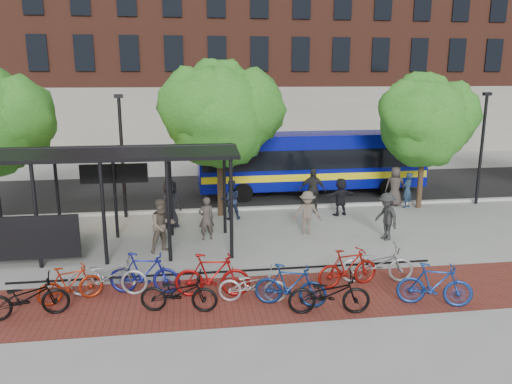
{
  "coord_description": "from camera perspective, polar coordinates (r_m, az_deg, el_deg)",
  "views": [
    {
      "loc": [
        -4.39,
        -17.33,
        5.91
      ],
      "look_at": [
        -1.83,
        0.69,
        1.6
      ],
      "focal_mm": 35.0,
      "sensor_mm": 36.0,
      "label": 1
    }
  ],
  "objects": [
    {
      "name": "ground",
      "position": [
        18.83,
        5.84,
        -5.04
      ],
      "size": [
        160.0,
        160.0,
        0.0
      ],
      "primitive_type": "plane",
      "color": "#9E9E99",
      "rests_on": "ground"
    },
    {
      "name": "asphalt_street",
      "position": [
        26.38,
        1.7,
        0.39
      ],
      "size": [
        160.0,
        8.0,
        0.01
      ],
      "primitive_type": "cube",
      "color": "black",
      "rests_on": "ground"
    },
    {
      "name": "curb",
      "position": [
        22.55,
        3.43,
        -1.73
      ],
      "size": [
        160.0,
        0.25,
        0.12
      ],
      "primitive_type": "cube",
      "color": "#B7B7B2",
      "rests_on": "ground"
    },
    {
      "name": "brick_strip",
      "position": [
        13.88,
        2.67,
        -11.88
      ],
      "size": [
        24.0,
        3.0,
        0.01
      ],
      "primitive_type": "cube",
      "color": "maroon",
      "rests_on": "ground"
    },
    {
      "name": "bike_rack_rail",
      "position": [
        14.53,
        -3.13,
        -10.7
      ],
      "size": [
        12.0,
        0.05,
        0.95
      ],
      "primitive_type": "cube",
      "color": "black",
      "rests_on": "ground"
    },
    {
      "name": "building_brick",
      "position": [
        45.84,
        10.79,
        18.23
      ],
      "size": [
        55.0,
        14.0,
        20.0
      ],
      "primitive_type": "cube",
      "color": "brown",
      "rests_on": "ground"
    },
    {
      "name": "bus_shelter",
      "position": [
        17.51,
        -20.33,
        2.92
      ],
      "size": [
        10.6,
        3.07,
        3.6
      ],
      "color": "black",
      "rests_on": "ground"
    },
    {
      "name": "tree_b",
      "position": [
        20.79,
        -4.02,
        9.29
      ],
      "size": [
        5.15,
        4.2,
        6.47
      ],
      "color": "#382619",
      "rests_on": "ground"
    },
    {
      "name": "tree_c",
      "position": [
        23.26,
        18.92,
        8.04
      ],
      "size": [
        4.66,
        3.8,
        5.92
      ],
      "color": "#382619",
      "rests_on": "ground"
    },
    {
      "name": "lamp_post_left",
      "position": [
        21.33,
        -15.06,
        4.34
      ],
      "size": [
        0.35,
        0.2,
        5.12
      ],
      "color": "black",
      "rests_on": "ground"
    },
    {
      "name": "lamp_post_right",
      "position": [
        25.05,
        24.41,
        4.88
      ],
      "size": [
        0.35,
        0.2,
        5.12
      ],
      "color": "black",
      "rests_on": "ground"
    },
    {
      "name": "bus",
      "position": [
        25.19,
        6.35,
        3.75
      ],
      "size": [
        11.35,
        2.86,
        3.05
      ],
      "rotation": [
        0.0,
        0.0,
        0.02
      ],
      "color": "#070E8F",
      "rests_on": "ground"
    },
    {
      "name": "bike_0",
      "position": [
        13.82,
        -24.77,
        -10.89
      ],
      "size": [
        2.11,
        1.02,
        1.06
      ],
      "primitive_type": "imported",
      "rotation": [
        0.0,
        0.0,
        1.73
      ],
      "color": "black",
      "rests_on": "ground"
    },
    {
      "name": "bike_1",
      "position": [
        14.27,
        -20.46,
        -9.82
      ],
      "size": [
        1.75,
        1.05,
        1.02
      ],
      "primitive_type": "imported",
      "rotation": [
        0.0,
        0.0,
        1.93
      ],
      "color": "#9F270E",
      "rests_on": "ground"
    },
    {
      "name": "bike_2",
      "position": [
        14.33,
        -16.61,
        -9.16
      ],
      "size": [
        2.21,
        0.91,
        1.13
      ],
      "primitive_type": "imported",
      "rotation": [
        0.0,
        0.0,
        1.5
      ],
      "color": "#979699",
      "rests_on": "ground"
    },
    {
      "name": "bike_3",
      "position": [
        14.17,
        -12.63,
        -9.07
      ],
      "size": [
        2.04,
        0.93,
        1.18
      ],
      "primitive_type": "imported",
      "rotation": [
        0.0,
        0.0,
        1.37
      ],
      "color": "navy",
      "rests_on": "ground"
    },
    {
      "name": "bike_4",
      "position": [
        13.04,
        -8.81,
        -11.28
      ],
      "size": [
        2.06,
        1.02,
        1.04
      ],
      "primitive_type": "imported",
      "rotation": [
        0.0,
        0.0,
        1.4
      ],
      "color": "black",
      "rests_on": "ground"
    },
    {
      "name": "bike_5",
      "position": [
        13.7,
        -5.02,
        -9.46
      ],
      "size": [
        2.1,
        0.82,
        1.23
      ],
      "primitive_type": "imported",
      "rotation": [
        0.0,
        0.0,
        1.45
      ],
      "color": "maroon",
      "rests_on": "ground"
    },
    {
      "name": "bike_6",
      "position": [
        13.43,
        -0.39,
        -10.55
      ],
      "size": [
        1.91,
        0.95,
        0.96
      ],
      "primitive_type": "imported",
      "rotation": [
        0.0,
        0.0,
        1.39
      ],
      "color": "#A9A9AB",
      "rests_on": "ground"
    },
    {
      "name": "bike_7",
      "position": [
        13.18,
        3.95,
        -10.61
      ],
      "size": [
        1.97,
        1.14,
        1.14
      ],
      "primitive_type": "imported",
      "rotation": [
        0.0,
        0.0,
        1.23
      ],
      "color": "navy",
      "rests_on": "ground"
    },
    {
      "name": "bike_8",
      "position": [
        12.91,
        8.35,
        -11.4
      ],
      "size": [
        2.14,
        0.96,
        1.09
      ],
      "primitive_type": "imported",
      "rotation": [
        0.0,
        0.0,
        1.45
      ],
      "color": "black",
      "rests_on": "ground"
    },
    {
      "name": "bike_9",
      "position": [
        14.53,
        10.45,
        -8.5
      ],
      "size": [
        1.94,
        0.89,
        1.13
      ],
      "primitive_type": "imported",
      "rotation": [
        0.0,
        0.0,
        1.77
      ],
      "color": "maroon",
      "rests_on": "ground"
    },
    {
      "name": "bike_10",
      "position": [
        15.01,
        13.63,
        -7.96
      ],
      "size": [
        2.2,
        0.97,
        1.12
      ],
      "primitive_type": "imported",
      "rotation": [
        0.0,
        0.0,
        1.46
      ],
      "color": "#A0A1A3",
      "rests_on": "ground"
    },
    {
      "name": "bike_11",
      "position": [
        13.97,
        19.75,
        -9.95
      ],
      "size": [
        2.0,
        1.13,
        1.16
      ],
      "primitive_type": "imported",
      "rotation": [
        0.0,
        0.0,
        1.25
      ],
      "color": "navy",
      "rests_on": "ground"
    },
    {
      "name": "pedestrian_0",
      "position": [
        19.83,
        -9.77,
        -1.32
      ],
      "size": [
        1.09,
        1.11,
        1.93
      ],
      "primitive_type": "imported",
      "rotation": [
        0.0,
        0.0,
        0.82
      ],
      "color": "black",
      "rests_on": "ground"
    },
    {
      "name": "pedestrian_1",
      "position": [
        18.22,
        -5.7,
        -3.01
      ],
      "size": [
        0.66,
        0.51,
        1.61
      ],
      "primitive_type": "imported",
      "rotation": [
        0.0,
        0.0,
        3.38
      ],
      "color": "#3F3733",
      "rests_on": "ground"
    },
    {
      "name": "pedestrian_2",
      "position": [
        20.72,
        -2.91,
        -0.88
      ],
      "size": [
        0.87,
        0.71,
        1.66
      ],
      "primitive_type": "imported",
      "rotation": [
        0.0,
        0.0,
        3.24
      ],
      "color": "#1C2643",
      "rests_on": "ground"
    },
    {
      "name": "pedestrian_3",
      "position": [
        18.81,
        5.86,
        -2.4
      ],
      "size": [
        1.14,
        0.74,
        1.67
      ],
      "primitive_type": "imported",
      "rotation": [
        0.0,
        0.0,
        -0.12
      ],
      "color": "brown",
      "rests_on": "ground"
    },
    {
      "name": "pedestrian_4",
      "position": [
        21.88,
        6.48,
        0.19
      ],
      "size": [
        1.23,
        0.78,
        1.94
      ],
      "primitive_type": "imported",
      "rotation": [
        0.0,
        0.0,
        5.99
      ],
      "color": "#272727",
      "rests_on": "ground"
    },
    {
      "name": "pedestrian_5",
      "position": [
        21.57,
        9.64,
        -0.54
      ],
      "size": [
        1.58,
        0.87,
        1.62
      ],
      "primitive_type": "imported",
      "rotation": [
        0.0,
        0.0,
        3.41
      ],
      "color": "black",
      "rests_on": "ground"
    },
    {
      "name": "pedestrian_6",
      "position": [
        23.68,
        15.62,
        0.65
      ],
      "size": [
        1.06,
        0.92,
        1.83
      ],
      "primitive_type": "imported",
      "rotation": [
        0.0,
        0.0,
        2.69
      ],
      "color": "#413834",
      "rests_on": "ground"
    },
    {
      "name": "pedestrian_7",
      "position": [
        23.5,
        16.91,
        0.2
      ],
      "size": [
        0.7,
        0.65,
        1.62
      ],
      "primitive_type": "imported",
      "rotation": [
        0.0,
        0.0,
        3.74
      ],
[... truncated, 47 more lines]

